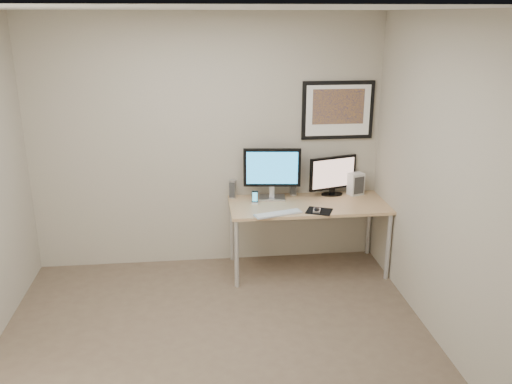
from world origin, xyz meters
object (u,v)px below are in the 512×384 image
Objects in this scene: framed_art at (338,110)px; monitor_large at (272,171)px; speaker_right at (294,186)px; phone_dock at (255,197)px; monitor_tv at (333,175)px; desk at (308,210)px; speaker_left at (233,189)px; keyboard at (278,214)px; fan_unit at (356,184)px.

framed_art is 1.27× the size of monitor_large.
speaker_right is 1.42× the size of phone_dock.
monitor_tv is (-0.05, -0.09, -0.67)m from framed_art.
monitor_tv is at bearing 38.27° from desk.
speaker_left is (-1.05, 0.03, -0.13)m from monitor_tv.
speaker_left is at bearing 176.49° from monitor_large.
keyboard is (-0.25, -0.57, -0.09)m from speaker_right.
fan_unit is at bearing 22.81° from desk.
desk is 0.48m from monitor_tv.
framed_art is 1.24m from phone_dock.
monitor_large is 0.92m from fan_unit.
speaker_left is 1.41× the size of phone_dock.
monitor_tv is at bearing 2.40° from speaker_right.
speaker_right is 0.84× the size of fan_unit.
fan_unit is at bearing -25.21° from framed_art.
framed_art is at bearing 18.87° from speaker_left.
speaker_left is at bearing 160.39° from desk.
monitor_tv reaches higher than keyboard.
phone_dock is (0.21, -0.21, -0.03)m from speaker_left.
monitor_tv is 3.81× the size of phone_dock.
monitor_large is at bearing 162.52° from fan_unit.
speaker_left is at bearing 158.69° from fan_unit.
monitor_tv is at bearing 14.01° from speaker_left.
keyboard is at bearing -83.90° from monitor_large.
fan_unit is at bearing 8.81° from monitor_large.
phone_dock is at bearing -141.27° from speaker_right.
speaker_right is (0.25, 0.10, -0.20)m from monitor_large.
monitor_large is 0.46m from speaker_left.
speaker_left is 0.65m from speaker_right.
framed_art reaches higher than monitor_tv.
monitor_large is 0.33m from phone_dock.
framed_art is at bearing 26.96° from phone_dock.
keyboard is at bearing -38.12° from speaker_left.
framed_art is 3.20× the size of fan_unit.
monitor_tv reaches higher than speaker_left.
framed_art is 3.86× the size of speaker_left.
monitor_large is 3.03× the size of speaker_left.
monitor_large is 0.66m from monitor_tv.
monitor_large is at bearing 73.55° from keyboard.
monitor_large reaches higher than speaker_right.
speaker_left is at bearing -176.67° from framed_art.
fan_unit reaches higher than keyboard.
desk is 0.56m from phone_dock.
monitor_tv is 0.43m from speaker_right.
speaker_right is (-0.41, 0.05, -0.13)m from monitor_tv.
keyboard is 2.03× the size of fan_unit.
fan_unit is (0.21, -0.10, -0.77)m from framed_art.
speaker_left is 0.68m from keyboard.
fan_unit reaches higher than speaker_right.
fan_unit is (0.91, 0.04, -0.18)m from monitor_large.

